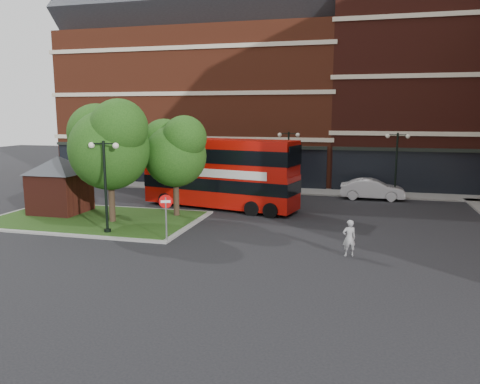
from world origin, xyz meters
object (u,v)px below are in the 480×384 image
(car_silver, at_px, (267,187))
(car_white, at_px, (372,189))
(woman, at_px, (349,238))
(bus, at_px, (219,169))

(car_silver, relative_size, car_white, 0.77)
(woman, bearing_deg, bus, -66.02)
(woman, relative_size, car_white, 0.36)
(woman, height_order, car_silver, woman)
(car_silver, height_order, car_white, car_white)
(bus, xyz_separation_m, car_silver, (2.14, 5.99, -2.09))
(woman, bearing_deg, car_white, -115.53)
(car_white, bearing_deg, car_silver, 89.84)
(bus, height_order, car_white, bus)
(bus, height_order, woman, bus)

